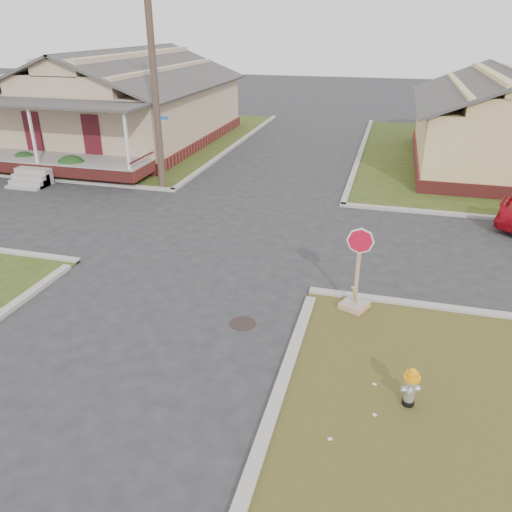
# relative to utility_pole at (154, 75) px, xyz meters

# --- Properties ---
(ground) EXTENTS (120.00, 120.00, 0.00)m
(ground) POSITION_rel_utility_pole_xyz_m (4.20, -8.90, -4.66)
(ground) COLOR #272729
(ground) RESTS_ON ground
(verge_far_left) EXTENTS (19.00, 19.00, 0.05)m
(verge_far_left) POSITION_rel_utility_pole_xyz_m (-8.80, 9.10, -4.64)
(verge_far_left) COLOR #324117
(verge_far_left) RESTS_ON ground
(curbs) EXTENTS (80.00, 40.00, 0.12)m
(curbs) POSITION_rel_utility_pole_xyz_m (4.20, -3.90, -4.66)
(curbs) COLOR #A59E95
(curbs) RESTS_ON ground
(manhole) EXTENTS (0.64, 0.64, 0.01)m
(manhole) POSITION_rel_utility_pole_xyz_m (6.40, -9.40, -4.66)
(manhole) COLOR black
(manhole) RESTS_ON ground
(corner_house) EXTENTS (10.10, 15.50, 5.30)m
(corner_house) POSITION_rel_utility_pole_xyz_m (-5.80, 7.78, -2.38)
(corner_house) COLOR maroon
(corner_house) RESTS_ON ground
(side_house_yellow) EXTENTS (7.60, 11.60, 4.70)m
(side_house_yellow) POSITION_rel_utility_pole_xyz_m (14.20, 7.60, -2.47)
(side_house_yellow) COLOR maroon
(side_house_yellow) RESTS_ON ground
(utility_pole) EXTENTS (1.80, 0.28, 9.00)m
(utility_pole) POSITION_rel_utility_pole_xyz_m (0.00, 0.00, 0.00)
(utility_pole) COLOR #3D2B23
(utility_pole) RESTS_ON ground
(fire_hydrant) EXTENTS (0.31, 0.31, 0.83)m
(fire_hydrant) POSITION_rel_utility_pole_xyz_m (10.20, -11.31, -4.16)
(fire_hydrant) COLOR black
(fire_hydrant) RESTS_ON ground
(stop_sign) EXTENTS (0.61, 0.60, 2.17)m
(stop_sign) POSITION_rel_utility_pole_xyz_m (8.91, -8.04, -4.14)
(stop_sign) COLOR tan
(stop_sign) RESTS_ON ground
(hedge_left) EXTENTS (1.32, 1.08, 1.01)m
(hedge_left) POSITION_rel_utility_pole_xyz_m (-7.31, 0.55, -4.11)
(hedge_left) COLOR #193D16
(hedge_left) RESTS_ON verge_far_left
(hedge_right) EXTENTS (1.42, 1.17, 1.09)m
(hedge_right) POSITION_rel_utility_pole_xyz_m (-4.48, 0.11, -4.07)
(hedge_right) COLOR #193D16
(hedge_right) RESTS_ON verge_far_left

